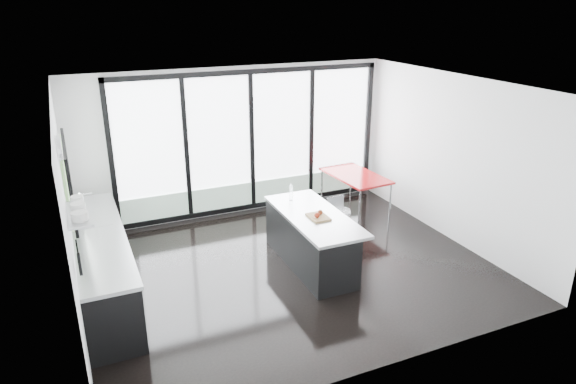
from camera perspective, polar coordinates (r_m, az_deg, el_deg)
name	(u,v)px	position (r m, az deg, el deg)	size (l,w,h in m)	color
floor	(290,268)	(8.04, 0.22, -8.49)	(6.00, 5.00, 0.00)	black
ceiling	(290,87)	(7.11, 0.25, 11.63)	(6.00, 5.00, 0.00)	white
wall_back	(250,148)	(9.78, -4.24, 4.91)	(6.00, 0.09, 2.80)	silver
wall_front	(388,258)	(5.46, 11.09, -7.19)	(6.00, 0.00, 2.80)	silver
wall_left	(68,197)	(7.08, -23.28, -0.51)	(0.26, 5.00, 2.80)	silver
wall_right	(453,159)	(9.05, 17.88, 3.49)	(0.00, 5.00, 2.80)	silver
counter_cabinets	(103,264)	(7.63, -19.89, -7.57)	(0.69, 3.24, 1.36)	black
island	(310,239)	(7.99, 2.45, -5.29)	(0.88, 2.06, 1.09)	black
bar_stool_near	(332,243)	(8.16, 4.93, -5.66)	(0.39, 0.39, 0.62)	silver
bar_stool_far	(339,229)	(8.60, 5.71, -4.08)	(0.42, 0.42, 0.67)	silver
red_table	(355,193)	(10.06, 7.42, -0.11)	(0.81, 1.41, 0.75)	#A11316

